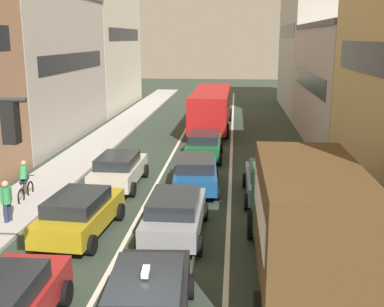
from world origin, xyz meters
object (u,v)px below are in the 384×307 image
(pedestrian_near_kerb, at_px, (7,200))
(bus_mid_queue_primary, at_px, (211,106))
(cyclist_on_sidewalk, at_px, (25,181))
(removalist_box_truck, at_px, (303,216))
(taxi_centre_lane_front, at_px, (147,301))
(wagon_left_lane_second, at_px, (80,213))
(sedan_right_lane_behind_truck, at_px, (269,180))
(coupe_centre_lane_fourth, at_px, (204,145))
(sedan_centre_lane_second, at_px, (175,213))
(hatchback_centre_lane_third, at_px, (196,172))
(sedan_left_lane_third, at_px, (119,169))

(pedestrian_near_kerb, bearing_deg, bus_mid_queue_primary, -92.53)
(cyclist_on_sidewalk, bearing_deg, removalist_box_truck, -123.64)
(removalist_box_truck, distance_m, pedestrian_near_kerb, 10.50)
(taxi_centre_lane_front, xyz_separation_m, wagon_left_lane_second, (-3.29, 5.28, -0.00))
(sedan_right_lane_behind_truck, xyz_separation_m, bus_mid_queue_primary, (-3.15, 15.22, 0.96))
(wagon_left_lane_second, height_order, coupe_centre_lane_fourth, same)
(sedan_right_lane_behind_truck, distance_m, pedestrian_near_kerb, 10.23)
(removalist_box_truck, relative_size, wagon_left_lane_second, 1.75)
(removalist_box_truck, height_order, sedan_right_lane_behind_truck, removalist_box_truck)
(sedan_centre_lane_second, distance_m, wagon_left_lane_second, 3.23)
(removalist_box_truck, height_order, bus_mid_queue_primary, removalist_box_truck)
(removalist_box_truck, xyz_separation_m, wagon_left_lane_second, (-7.03, 2.71, -1.18))
(bus_mid_queue_primary, bearing_deg, sedan_centre_lane_second, 179.98)
(wagon_left_lane_second, bearing_deg, pedestrian_near_kerb, 81.69)
(sedan_centre_lane_second, distance_m, cyclist_on_sidewalk, 7.20)
(hatchback_centre_lane_third, distance_m, pedestrian_near_kerb, 7.94)
(wagon_left_lane_second, relative_size, cyclist_on_sidewalk, 2.55)
(sedan_centre_lane_second, bearing_deg, pedestrian_near_kerb, 86.40)
(sedan_left_lane_third, relative_size, coupe_centre_lane_fourth, 1.00)
(wagon_left_lane_second, xyz_separation_m, coupe_centre_lane_fourth, (3.51, 10.93, 0.00))
(sedan_right_lane_behind_truck, bearing_deg, bus_mid_queue_primary, 11.19)
(sedan_left_lane_third, bearing_deg, bus_mid_queue_primary, -13.64)
(sedan_centre_lane_second, relative_size, pedestrian_near_kerb, 2.59)
(removalist_box_truck, distance_m, hatchback_centre_lane_third, 8.87)
(cyclist_on_sidewalk, bearing_deg, bus_mid_queue_primary, -26.72)
(bus_mid_queue_primary, bearing_deg, pedestrian_near_kerb, 162.25)
(taxi_centre_lane_front, relative_size, pedestrian_near_kerb, 2.66)
(coupe_centre_lane_fourth, relative_size, sedan_right_lane_behind_truck, 1.00)
(hatchback_centre_lane_third, bearing_deg, sedan_left_lane_third, 83.51)
(sedan_centre_lane_second, distance_m, sedan_left_lane_third, 6.19)
(sedan_right_lane_behind_truck, bearing_deg, pedestrian_near_kerb, 111.07)
(taxi_centre_lane_front, relative_size, wagon_left_lane_second, 1.00)
(removalist_box_truck, bearing_deg, sedan_left_lane_third, 40.28)
(sedan_left_lane_third, bearing_deg, sedan_centre_lane_second, -148.53)
(hatchback_centre_lane_third, bearing_deg, coupe_centre_lane_fourth, -3.79)
(wagon_left_lane_second, height_order, sedan_right_lane_behind_truck, same)
(bus_mid_queue_primary, bearing_deg, wagon_left_lane_second, 170.68)
(sedan_right_lane_behind_truck, bearing_deg, taxi_centre_lane_front, 160.37)
(bus_mid_queue_primary, height_order, cyclist_on_sidewalk, bus_mid_queue_primary)
(wagon_left_lane_second, distance_m, sedan_left_lane_third, 5.51)
(sedan_right_lane_behind_truck, bearing_deg, sedan_left_lane_third, 79.85)
(sedan_right_lane_behind_truck, bearing_deg, wagon_left_lane_second, 122.95)
(taxi_centre_lane_front, bearing_deg, sedan_centre_lane_second, -3.11)
(sedan_centre_lane_second, relative_size, coupe_centre_lane_fourth, 1.00)
(taxi_centre_lane_front, bearing_deg, coupe_centre_lane_fourth, -4.57)
(taxi_centre_lane_front, relative_size, cyclist_on_sidewalk, 2.55)
(bus_mid_queue_primary, distance_m, cyclist_on_sidewalk, 17.83)
(wagon_left_lane_second, xyz_separation_m, pedestrian_near_kerb, (-2.87, 0.63, 0.15))
(taxi_centre_lane_front, distance_m, coupe_centre_lane_fourth, 16.21)
(wagon_left_lane_second, relative_size, hatchback_centre_lane_third, 1.00)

